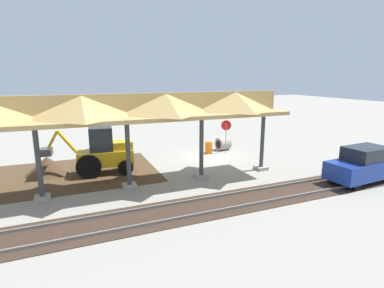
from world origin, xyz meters
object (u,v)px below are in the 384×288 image
concrete_pipe (223,144)px  traffic_barrel (209,148)px  stop_sign (226,129)px  distant_parked_car (363,165)px  backhoe (103,153)px

concrete_pipe → traffic_barrel: concrete_pipe is taller
concrete_pipe → stop_sign: bearing=72.8°
stop_sign → distant_parked_car: (-3.79, 8.64, -0.83)m
backhoe → distant_parked_car: size_ratio=1.20×
distant_parked_car → traffic_barrel: bearing=-60.7°
backhoe → distant_parked_car: (-13.00, 7.05, -0.29)m
backhoe → concrete_pipe: backhoe is taller
stop_sign → traffic_barrel: (1.26, -0.37, -1.37)m
backhoe → distant_parked_car: 14.80m
stop_sign → traffic_barrel: stop_sign is taller
stop_sign → distant_parked_car: size_ratio=0.58×
traffic_barrel → stop_sign: bearing=163.9°
backhoe → concrete_pipe: 9.86m
backhoe → distant_parked_car: bearing=151.5°
stop_sign → backhoe: backhoe is taller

